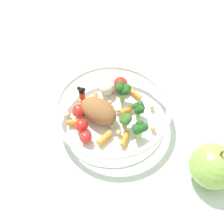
% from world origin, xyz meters
% --- Properties ---
extents(ground_plane, '(2.40, 2.40, 0.00)m').
position_xyz_m(ground_plane, '(0.00, 0.00, 0.00)').
color(ground_plane, silver).
extents(food_container, '(0.24, 0.24, 0.06)m').
position_xyz_m(food_container, '(0.01, 0.02, 0.03)').
color(food_container, white).
rests_on(food_container, ground_plane).
extents(loose_apple, '(0.08, 0.08, 0.09)m').
position_xyz_m(loose_apple, '(0.17, -0.14, 0.04)').
color(loose_apple, '#8CB74C').
rests_on(loose_apple, ground_plane).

